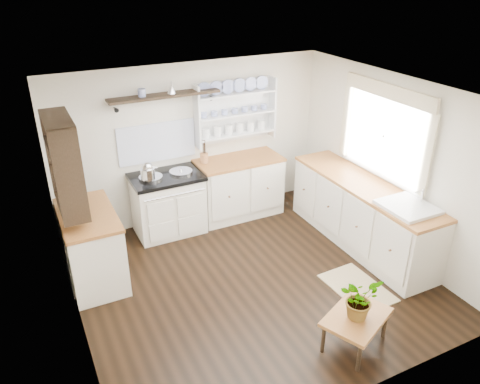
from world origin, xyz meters
name	(u,v)px	position (x,y,z in m)	size (l,w,h in m)	color
floor	(253,280)	(0.00, 0.00, 0.00)	(4.00, 3.80, 0.01)	black
wall_back	(192,143)	(0.00, 1.90, 1.15)	(4.00, 0.02, 2.30)	beige
wall_right	(391,165)	(2.00, 0.00, 1.15)	(0.02, 3.80, 2.30)	beige
wall_left	(67,238)	(-2.00, 0.00, 1.15)	(0.02, 3.80, 2.30)	beige
ceiling	(255,94)	(0.00, 0.00, 2.30)	(4.00, 3.80, 0.01)	white
window	(384,131)	(1.95, 0.15, 1.56)	(0.08, 1.55, 1.22)	white
aga_cooker	(168,203)	(-0.52, 1.57, 0.44)	(0.98, 0.68, 0.90)	silver
back_cabinets	(239,186)	(0.60, 1.60, 0.46)	(1.27, 0.63, 0.90)	beige
right_cabinets	(362,213)	(1.70, 0.10, 0.46)	(0.62, 2.43, 0.90)	beige
belfast_sink	(406,216)	(1.70, -0.65, 0.80)	(0.55, 0.60, 0.45)	white
left_cabinets	(92,246)	(-1.70, 0.90, 0.46)	(0.62, 1.13, 0.90)	beige
plate_rack	(234,110)	(0.65, 1.86, 1.56)	(1.20, 0.22, 0.90)	white
high_shelf	(165,96)	(-0.40, 1.78, 1.91)	(1.50, 0.29, 0.16)	black
left_shelving	(64,163)	(-1.84, 0.90, 1.55)	(0.28, 0.80, 1.05)	black
kettle	(148,171)	(-0.80, 1.45, 1.04)	(0.19, 0.19, 0.23)	silver
utensil_crock	(204,158)	(0.09, 1.68, 0.98)	(0.12, 0.12, 0.14)	#A96B3E
center_table	(356,319)	(0.42, -1.40, 0.32)	(0.82, 0.72, 0.37)	brown
potted_plant	(359,299)	(0.42, -1.40, 0.58)	(0.38, 0.33, 0.42)	#3F7233
floor_rug	(357,288)	(1.04, -0.70, 0.01)	(0.55, 0.85, 0.02)	#8E7A52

